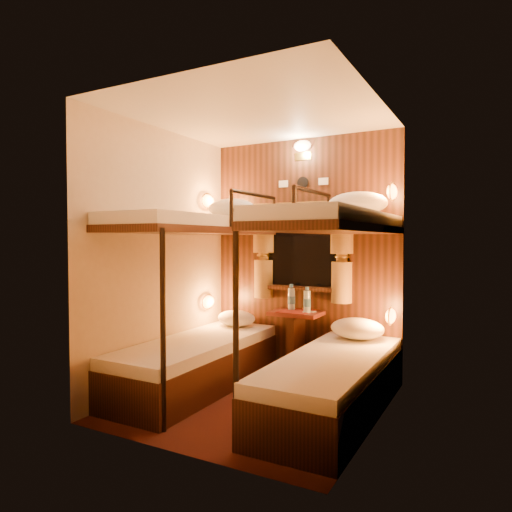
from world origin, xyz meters
The scene contains 22 objects.
floor centered at (0.00, 0.00, 0.00)m, with size 2.10×2.10×0.00m, color black.
ceiling centered at (0.00, 0.00, 2.40)m, with size 2.10×2.10×0.00m, color silver.
wall_back centered at (0.00, 1.05, 1.20)m, with size 2.40×2.40×0.00m, color #C6B293.
wall_front centered at (0.00, -1.05, 1.20)m, with size 2.40×2.40×0.00m, color #C6B293.
wall_left centered at (-1.00, 0.00, 1.20)m, with size 2.40×2.40×0.00m, color #C6B293.
wall_right centered at (1.00, 0.00, 1.20)m, with size 2.40×2.40×0.00m, color #C6B293.
back_panel centered at (0.00, 1.04, 1.20)m, with size 2.00×0.03×2.40m, color black.
bunk_left centered at (-0.65, 0.07, 0.56)m, with size 0.72×1.90×1.82m.
bunk_right centered at (0.65, 0.07, 0.56)m, with size 0.72×1.90×1.82m.
window centered at (0.00, 1.00, 1.18)m, with size 1.00×0.12×0.79m.
curtains centered at (0.00, 0.97, 1.26)m, with size 1.10×0.22×1.00m.
back_fixtures centered at (0.00, 1.00, 2.25)m, with size 0.54×0.09×0.48m.
reading_lamps centered at (0.00, 0.70, 1.24)m, with size 2.00×0.20×1.25m.
table centered at (0.00, 0.85, 0.41)m, with size 0.50×0.34×0.66m.
bottle_left centered at (-0.08, 0.91, 0.76)m, with size 0.08×0.08×0.26m.
bottle_right centered at (0.12, 0.83, 0.76)m, with size 0.07×0.07×0.25m.
sachet_a centered at (0.15, 0.88, 0.65)m, with size 0.08×0.06×0.01m, color silver.
sachet_b centered at (0.12, 0.82, 0.65)m, with size 0.07×0.05×0.01m, color silver.
pillow_lower_left centered at (-0.65, 0.77, 0.54)m, with size 0.42×0.30×0.17m, color white.
pillow_lower_right centered at (0.65, 0.75, 0.55)m, with size 0.49×0.35×0.19m, color white.
pillow_upper_left centered at (-0.65, 0.67, 1.69)m, with size 0.51×0.37×0.20m, color white.
pillow_upper_right centered at (0.65, 0.73, 1.69)m, with size 0.54×0.38×0.21m, color white.
Camera 1 is at (1.80, -3.34, 1.36)m, focal length 32.00 mm.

